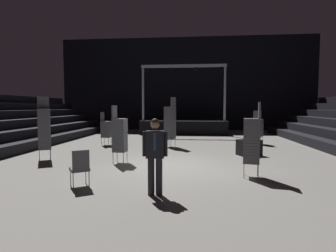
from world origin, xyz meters
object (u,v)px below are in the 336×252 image
chair_stack_mid_left (44,128)px  stage_riser (184,126)px  man_with_tie (155,152)px  chair_stack_rear_left (258,127)px  chair_stack_mid_right (120,134)px  equipment_road_case (249,147)px  chair_stack_front_left (170,122)px  chair_stack_front_right (106,129)px  loose_chair_near_man (80,166)px  chair_stack_mid_centre (252,140)px

chair_stack_mid_left → stage_riser: bearing=-145.3°
man_with_tie → chair_stack_rear_left: size_ratio=0.97×
stage_riser → chair_stack_mid_right: 11.15m
chair_stack_mid_left → man_with_tie: bearing=110.9°
stage_riser → equipment_road_case: 9.45m
chair_stack_front_left → chair_stack_front_right: (-3.39, 0.28, -0.38)m
loose_chair_near_man → man_with_tie: bearing=-47.3°
chair_stack_rear_left → chair_stack_mid_centre: bearing=-74.2°
chair_stack_front_right → chair_stack_mid_left: bearing=-9.6°
chair_stack_mid_right → chair_stack_rear_left: size_ratio=1.14×
chair_stack_front_left → chair_stack_mid_left: bearing=161.5°
man_with_tie → chair_stack_rear_left: chair_stack_rear_left is taller
chair_stack_front_right → chair_stack_front_left: bearing=89.1°
equipment_road_case → loose_chair_near_man: size_ratio=0.95×
chair_stack_front_right → chair_stack_mid_right: size_ratio=0.83×
man_with_tie → chair_stack_rear_left: (4.28, 9.06, -0.09)m
chair_stack_mid_centre → chair_stack_rear_left: chair_stack_mid_centre is taller
equipment_road_case → chair_stack_mid_right: bearing=-157.4°
stage_riser → equipment_road_case: size_ratio=6.95×
chair_stack_front_right → chair_stack_mid_right: chair_stack_mid_right is taller
stage_riser → chair_stack_mid_centre: size_ratio=2.93×
chair_stack_mid_centre → chair_stack_rear_left: (1.79, 7.18, -0.17)m
man_with_tie → chair_stack_front_right: bearing=-68.8°
stage_riser → chair_stack_mid_centre: bearing=-79.1°
chair_stack_front_right → equipment_road_case: chair_stack_front_right is taller
chair_stack_mid_right → loose_chair_near_man: 3.03m
chair_stack_front_left → chair_stack_mid_right: chair_stack_front_left is taller
stage_riser → equipment_road_case: (3.05, -8.95, -0.27)m
chair_stack_front_left → chair_stack_front_right: 3.42m
man_with_tie → chair_stack_mid_right: (-1.76, 3.43, 0.04)m
chair_stack_front_right → chair_stack_mid_centre: (6.22, -5.96, 0.21)m
man_with_tie → loose_chair_near_man: man_with_tie is taller
man_with_tie → chair_stack_mid_left: chair_stack_mid_left is taller
chair_stack_mid_left → loose_chair_near_man: bearing=99.5°
loose_chair_near_man → chair_stack_mid_left: bearing=96.3°
chair_stack_rear_left → loose_chair_near_man: (-6.23, -8.61, -0.37)m
chair_stack_mid_right → chair_stack_rear_left: chair_stack_mid_right is taller
chair_stack_front_left → chair_stack_mid_right: (-1.42, -4.12, -0.21)m
chair_stack_mid_left → chair_stack_front_left: bearing=-169.7°
chair_stack_mid_centre → chair_stack_mid_right: bearing=80.2°
chair_stack_rear_left → loose_chair_near_man: bearing=-96.1°
chair_stack_front_left → chair_stack_rear_left: size_ratio=1.38×
equipment_road_case → loose_chair_near_man: 7.14m
chair_stack_front_left → chair_stack_front_right: bearing=115.3°
chair_stack_front_right → chair_stack_mid_left: (-1.00, -4.15, 0.34)m
chair_stack_mid_centre → chair_stack_front_right: bearing=56.4°
stage_riser → loose_chair_near_man: (-2.03, -13.97, -0.06)m
chair_stack_mid_left → chair_stack_rear_left: chair_stack_mid_left is taller
chair_stack_mid_right → loose_chair_near_man: bearing=1.6°
chair_stack_mid_right → equipment_road_case: (4.89, 2.04, -0.70)m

